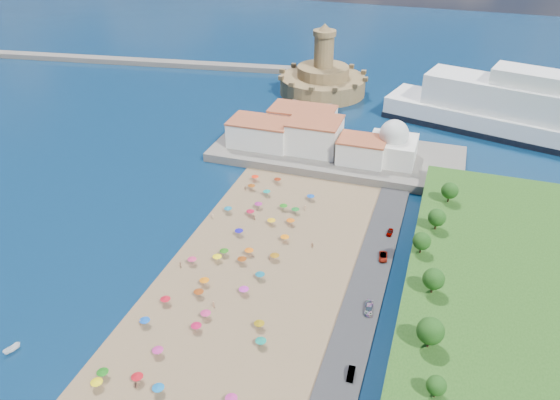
% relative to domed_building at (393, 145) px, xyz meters
% --- Properties ---
extents(ground, '(700.00, 700.00, 0.00)m').
position_rel_domed_building_xyz_m(ground, '(-30.00, -71.00, -8.97)').
color(ground, '#071938').
rests_on(ground, ground).
extents(terrace, '(90.00, 36.00, 3.00)m').
position_rel_domed_building_xyz_m(terrace, '(-20.00, 2.00, -7.47)').
color(terrace, '#59544C').
rests_on(terrace, ground).
extents(jetty, '(18.00, 70.00, 2.40)m').
position_rel_domed_building_xyz_m(jetty, '(-42.00, 37.00, -7.77)').
color(jetty, '#59544C').
rests_on(jetty, ground).
extents(breakwater, '(199.03, 34.77, 2.60)m').
position_rel_domed_building_xyz_m(breakwater, '(-140.00, 82.00, -7.67)').
color(breakwater, '#59544C').
rests_on(breakwater, ground).
extents(waterfront_buildings, '(57.00, 29.00, 11.00)m').
position_rel_domed_building_xyz_m(waterfront_buildings, '(-33.05, 2.64, -1.10)').
color(waterfront_buildings, silver).
rests_on(waterfront_buildings, terrace).
extents(domed_building, '(16.00, 16.00, 15.00)m').
position_rel_domed_building_xyz_m(domed_building, '(0.00, 0.00, 0.00)').
color(domed_building, silver).
rests_on(domed_building, terrace).
extents(fortress, '(40.00, 40.00, 32.40)m').
position_rel_domed_building_xyz_m(fortress, '(-42.00, 67.00, -2.29)').
color(fortress, olive).
rests_on(fortress, ground).
extents(beach_parasols, '(31.71, 115.16, 2.20)m').
position_rel_domed_building_xyz_m(beach_parasols, '(-31.28, -81.01, -6.83)').
color(beach_parasols, gray).
rests_on(beach_parasols, beach).
extents(beachgoers, '(33.88, 97.60, 1.87)m').
position_rel_domed_building_xyz_m(beachgoers, '(-32.88, -72.92, -7.87)').
color(beachgoers, tan).
rests_on(beachgoers, beach).
extents(parked_cars, '(2.76, 75.81, 1.43)m').
position_rel_domed_building_xyz_m(parked_cars, '(6.00, -74.63, -7.61)').
color(parked_cars, gray).
rests_on(parked_cars, promenade).
extents(hillside_trees, '(11.31, 105.64, 7.25)m').
position_rel_domed_building_xyz_m(hillside_trees, '(18.60, -78.58, 0.89)').
color(hillside_trees, '#382314').
rests_on(hillside_trees, hillside).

